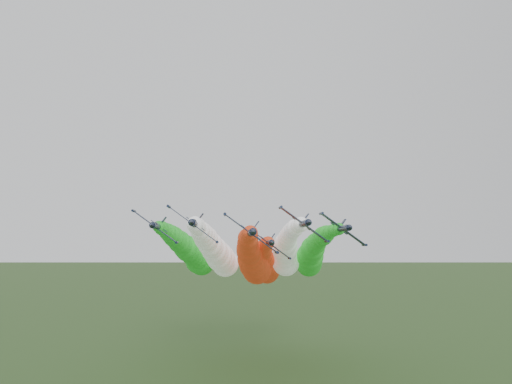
% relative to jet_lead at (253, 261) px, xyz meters
% --- Properties ---
extents(jet_lead, '(15.19, 88.85, 18.37)m').
position_rel_jet_lead_xyz_m(jet_lead, '(0.00, 0.00, 0.00)').
color(jet_lead, black).
rests_on(jet_lead, ground).
extents(jet_inner_left, '(14.96, 88.62, 18.14)m').
position_rel_jet_lead_xyz_m(jet_inner_left, '(-10.40, 4.25, 2.11)').
color(jet_inner_left, black).
rests_on(jet_inner_left, ground).
extents(jet_inner_right, '(15.11, 88.77, 18.29)m').
position_rel_jet_lead_xyz_m(jet_inner_right, '(10.49, 9.08, 1.88)').
color(jet_inner_right, black).
rests_on(jet_inner_right, ground).
extents(jet_outer_left, '(15.08, 88.74, 18.26)m').
position_rel_jet_lead_xyz_m(jet_outer_left, '(-18.70, 16.63, 1.88)').
color(jet_outer_left, black).
rests_on(jet_outer_left, ground).
extents(jet_outer_right, '(15.04, 88.70, 18.22)m').
position_rel_jet_lead_xyz_m(jet_outer_right, '(19.54, 15.91, 1.20)').
color(jet_outer_right, black).
rests_on(jet_outer_right, ground).
extents(jet_trail, '(15.16, 88.82, 18.34)m').
position_rel_jet_lead_xyz_m(jet_trail, '(5.26, 24.63, -1.83)').
color(jet_trail, black).
rests_on(jet_trail, ground).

